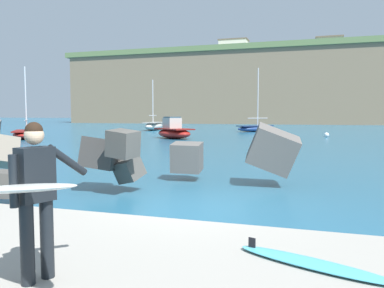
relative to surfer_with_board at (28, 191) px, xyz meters
name	(u,v)px	position (x,y,z in m)	size (l,w,h in m)	color
ground_plane	(192,208)	(0.31, 4.82, -1.28)	(400.00, 400.00, 0.00)	#235B7A
walkway_path	(97,270)	(0.31, 0.82, -1.16)	(48.00, 4.40, 0.24)	#9E998E
breakwater_jetty	(209,150)	(0.10, 7.04, -0.17)	(29.53, 6.26, 2.36)	#4C4944
surfer_with_board	(28,191)	(0.00, 0.00, 0.00)	(2.09, 1.45, 1.78)	black
spare_surfboard	(313,263)	(2.92, 1.46, -1.00)	(2.00, 1.05, 0.19)	#4CB2CC
boat_near_left	(26,134)	(-21.11, 24.57, -0.86)	(4.94, 5.60, 6.27)	maroon
boat_near_centre	(174,131)	(-8.86, 28.49, -0.66)	(4.58, 4.25, 1.91)	maroon
boat_near_right	(255,128)	(-4.04, 44.01, -0.81)	(4.67, 4.69, 7.70)	navy
boat_mid_left	(154,126)	(-17.59, 44.50, -0.69)	(2.71, 6.20, 6.64)	beige
mooring_buoy_inner	(327,135)	(3.94, 34.51, -1.06)	(0.44, 0.44, 0.44)	silver
headland_bluff	(294,89)	(-2.49, 101.44, 7.36)	(107.44, 43.54, 17.23)	#847056
station_building_west	(329,46)	(5.77, 101.70, 18.01)	(6.59, 6.10, 4.09)	#B2ADA3
station_building_central	(234,50)	(-19.14, 104.52, 18.72)	(8.06, 4.85, 5.51)	silver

